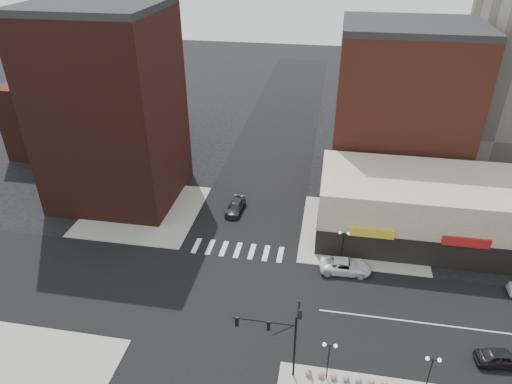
# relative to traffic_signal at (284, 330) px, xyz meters

# --- Properties ---
(ground) EXTENTS (240.00, 240.00, 0.00)m
(ground) POSITION_rel_traffic_signal_xyz_m (-7.24, 7.83, -4.96)
(ground) COLOR black
(ground) RESTS_ON ground
(road_ew) EXTENTS (200.00, 14.00, 0.02)m
(road_ew) POSITION_rel_traffic_signal_xyz_m (-7.24, 7.83, -4.95)
(road_ew) COLOR black
(road_ew) RESTS_ON ground
(road_ns) EXTENTS (14.00, 200.00, 0.02)m
(road_ns) POSITION_rel_traffic_signal_xyz_m (-7.24, 7.83, -4.95)
(road_ns) COLOR black
(road_ns) RESTS_ON ground
(sidewalk_nw) EXTENTS (15.00, 15.00, 0.12)m
(sidewalk_nw) POSITION_rel_traffic_signal_xyz_m (-21.74, 22.33, -4.90)
(sidewalk_nw) COLOR gray
(sidewalk_nw) RESTS_ON ground
(sidewalk_ne) EXTENTS (15.00, 15.00, 0.12)m
(sidewalk_ne) POSITION_rel_traffic_signal_xyz_m (7.26, 22.33, -4.90)
(sidewalk_ne) COLOR gray
(sidewalk_ne) RESTS_ON ground
(building_nw) EXTENTS (16.00, 15.00, 25.00)m
(building_nw) POSITION_rel_traffic_signal_xyz_m (-26.24, 26.33, 7.54)
(building_nw) COLOR #3C1913
(building_nw) RESTS_ON ground
(building_nw_low) EXTENTS (20.00, 18.00, 12.00)m
(building_nw_low) POSITION_rel_traffic_signal_xyz_m (-39.24, 41.83, 1.04)
(building_nw_low) COLOR #3C1913
(building_nw_low) RESTS_ON ground
(building_ne_midrise) EXTENTS (18.00, 15.00, 22.00)m
(building_ne_midrise) POSITION_rel_traffic_signal_xyz_m (11.76, 37.33, 6.04)
(building_ne_midrise) COLOR brown
(building_ne_midrise) RESTS_ON ground
(building_ne_row) EXTENTS (24.20, 12.20, 8.00)m
(building_ne_row) POSITION_rel_traffic_signal_xyz_m (13.76, 22.83, -1.66)
(building_ne_row) COLOR beige
(building_ne_row) RESTS_ON ground
(traffic_signal) EXTENTS (5.59, 3.09, 7.77)m
(traffic_signal) POSITION_rel_traffic_signal_xyz_m (0.00, 0.00, 0.00)
(traffic_signal) COLOR black
(traffic_signal) RESTS_ON ground
(street_lamp_se_a) EXTENTS (1.22, 0.32, 4.16)m
(street_lamp_se_a) POSITION_rel_traffic_signal_xyz_m (3.76, -0.17, -1.67)
(street_lamp_se_a) COLOR black
(street_lamp_se_a) RESTS_ON sidewalk_se
(street_lamp_se_b) EXTENTS (1.22, 0.32, 4.16)m
(street_lamp_se_b) POSITION_rel_traffic_signal_xyz_m (11.76, -0.17, -1.67)
(street_lamp_se_b) COLOR black
(street_lamp_se_b) RESTS_ON sidewalk_se
(street_lamp_ne) EXTENTS (1.22, 0.32, 4.16)m
(street_lamp_ne) POSITION_rel_traffic_signal_xyz_m (4.76, 15.83, -1.67)
(street_lamp_ne) COLOR black
(street_lamp_ne) RESTS_ON sidewalk_ne
(bollard_row) EXTENTS (8.97, 0.57, 0.57)m
(bollard_row) POSITION_rel_traffic_signal_xyz_m (6.46, -0.17, -4.56)
(bollard_row) COLOR #8B6C60
(bollard_row) RESTS_ON sidewalk_se
(white_suv) EXTENTS (5.76, 2.88, 1.57)m
(white_suv) POSITION_rel_traffic_signal_xyz_m (5.23, 14.33, -4.18)
(white_suv) COLOR white
(white_suv) RESTS_ON ground
(dark_sedan_east) EXTENTS (4.66, 2.30, 1.53)m
(dark_sedan_east) POSITION_rel_traffic_signal_xyz_m (18.77, 4.06, -4.20)
(dark_sedan_east) COLOR black
(dark_sedan_east) RESTS_ON ground
(dark_sedan_north) EXTENTS (2.32, 4.98, 1.41)m
(dark_sedan_north) POSITION_rel_traffic_signal_xyz_m (-9.39, 24.37, -4.26)
(dark_sedan_north) COLOR black
(dark_sedan_north) RESTS_ON ground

